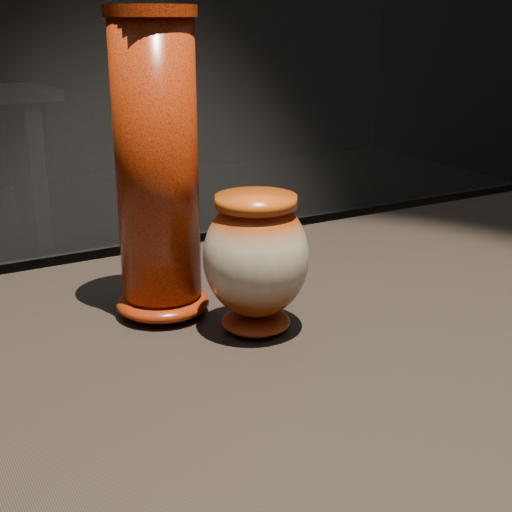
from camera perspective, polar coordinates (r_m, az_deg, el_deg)
The scene contains 4 objects.
display_plinth at distance 1.03m, azimuth 9.34°, elevation -18.92°, with size 2.00×0.80×0.90m.
main_vase at distance 0.82m, azimuth 0.00°, elevation -0.20°, with size 0.15×0.15×0.16m.
tall_vase at distance 0.85m, azimuth -7.90°, elevation 6.49°, with size 0.14×0.14×0.37m.
visitor at distance 4.94m, azimuth -7.43°, elevation 13.72°, with size 0.61×0.40×1.69m, color black.
Camera 1 is at (-0.53, -0.62, 1.25)m, focal length 50.00 mm.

